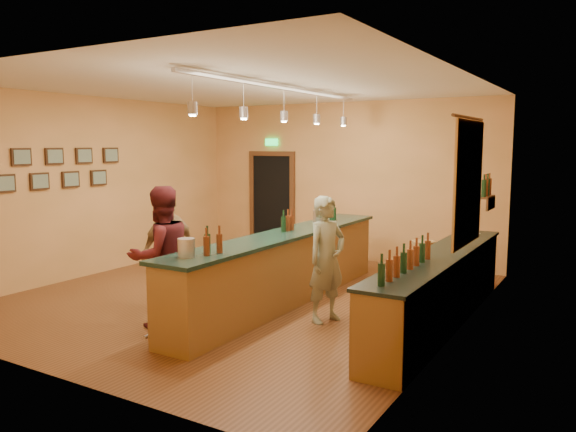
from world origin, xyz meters
The scene contains 17 objects.
floor centered at (0.00, 0.00, 0.00)m, with size 7.00×7.00×0.00m, color #573118.
ceiling centered at (0.00, 0.00, 3.20)m, with size 6.50×7.00×0.02m, color silver.
wall_back centered at (0.00, 3.50, 1.60)m, with size 6.50×0.02×3.20m, color #B58443.
wall_front centered at (0.00, -3.50, 1.60)m, with size 6.50×0.02×3.20m, color #B58443.
wall_left centered at (-3.25, 0.00, 1.60)m, with size 0.02×7.00×3.20m, color #B58443.
wall_right centered at (3.25, 0.00, 1.60)m, with size 0.02×7.00×3.20m, color #B58443.
doorway centered at (-1.70, 3.47, 1.13)m, with size 1.15×0.09×2.48m.
tapestry centered at (3.23, 0.40, 1.85)m, with size 0.03×1.40×1.60m, color #A63921.
bottle_shelf centered at (3.17, 1.90, 1.67)m, with size 0.17×0.55×0.54m.
picture_grid centered at (-3.21, -0.75, 1.95)m, with size 0.06×2.20×0.70m, color #382111, non-canonical shape.
back_counter centered at (2.97, 0.18, 0.49)m, with size 0.60×4.55×1.27m.
tasting_bar centered at (0.70, 0.00, 0.61)m, with size 0.73×5.10×1.38m.
pendant_track centered at (0.70, 0.00, 2.98)m, with size 0.11×4.60×0.50m.
bartender centered at (1.64, -0.46, 0.84)m, with size 0.61×0.40×1.68m, color gray.
customer_a centered at (-0.12, -1.70, 0.91)m, with size 0.88×0.69×1.82m, color #59191E.
customer_b centered at (-0.57, -1.07, 0.84)m, with size 0.99×0.41×1.68m, color #997A51.
bar_stool centered at (2.19, 1.97, 0.63)m, with size 0.37×0.37×0.77m.
Camera 1 is at (4.91, -6.97, 2.33)m, focal length 35.00 mm.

